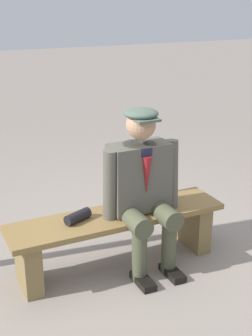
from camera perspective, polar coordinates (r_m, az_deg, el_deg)
ground_plane at (r=3.65m, az=-1.02°, el=-11.65°), size 30.00×30.00×0.00m
bench at (r=3.50m, az=-1.05°, el=-7.64°), size 1.63×0.39×0.42m
seated_man at (r=3.37m, az=2.06°, el=-2.08°), size 0.61×0.55×1.20m
rolled_magazine at (r=3.34m, az=-5.89°, el=-5.87°), size 0.21×0.15×0.08m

